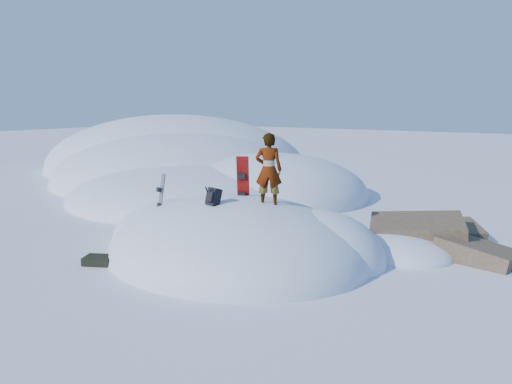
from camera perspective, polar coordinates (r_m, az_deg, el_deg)
The scene contains 9 objects.
ground at distance 12.84m, azimuth -2.25°, elevation -7.28°, with size 120.00×120.00×0.00m, color white.
snow_mound at distance 13.12m, azimuth -2.26°, elevation -6.90°, with size 8.00×6.00×3.00m.
snow_ridge at distance 26.75m, azimuth -8.25°, elevation 1.77°, with size 21.50×18.50×6.40m.
rock_outcrop at distance 13.95m, azimuth 17.89°, elevation -6.29°, with size 4.68×4.41×1.68m.
snowboard_red at distance 12.98m, azimuth -1.51°, elevation 0.48°, with size 0.39×0.35×1.71m.
snowboard_dark at distance 13.50m, azimuth -10.89°, elevation -0.80°, with size 0.35×0.35×1.39m.
backpack at distance 11.96m, azimuth -4.92°, elevation -0.55°, with size 0.36×0.42×0.51m.
gear_pile at distance 12.70m, azimuth -17.25°, elevation -7.38°, with size 0.93×0.73×0.24m.
person at distance 11.99m, azimuth 1.45°, elevation 2.55°, with size 0.65×0.43×1.78m, color slate.
Camera 1 is at (7.12, -9.97, 3.84)m, focal length 35.00 mm.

